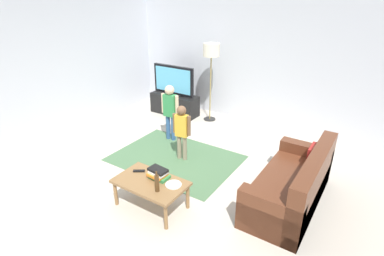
# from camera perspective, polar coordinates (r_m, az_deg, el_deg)

# --- Properties ---
(ground) EXTENTS (7.80, 7.80, 0.00)m
(ground) POSITION_cam_1_polar(r_m,az_deg,el_deg) (5.16, -3.70, -8.91)
(ground) COLOR beige
(wall_back) EXTENTS (6.00, 0.12, 2.70)m
(wall_back) POSITION_cam_1_polar(r_m,az_deg,el_deg) (7.09, 10.93, 11.92)
(wall_back) COLOR silver
(wall_back) RESTS_ON ground
(wall_left) EXTENTS (0.12, 6.00, 2.70)m
(wall_left) POSITION_cam_1_polar(r_m,az_deg,el_deg) (6.76, -25.20, 9.45)
(wall_left) COLOR silver
(wall_left) RESTS_ON ground
(area_rug) EXTENTS (2.20, 1.60, 0.01)m
(area_rug) POSITION_cam_1_polar(r_m,az_deg,el_deg) (5.65, -3.08, -5.63)
(area_rug) COLOR #4C724C
(area_rug) RESTS_ON ground
(tv_stand) EXTENTS (1.20, 0.44, 0.50)m
(tv_stand) POSITION_cam_1_polar(r_m,az_deg,el_deg) (7.58, -3.26, 4.42)
(tv_stand) COLOR black
(tv_stand) RESTS_ON ground
(tv) EXTENTS (1.10, 0.28, 0.71)m
(tv) POSITION_cam_1_polar(r_m,az_deg,el_deg) (7.38, -3.47, 8.78)
(tv) COLOR black
(tv) RESTS_ON tv_stand
(couch) EXTENTS (0.80, 1.80, 0.86)m
(couch) POSITION_cam_1_polar(r_m,az_deg,el_deg) (4.62, 18.64, -10.41)
(couch) COLOR brown
(couch) RESTS_ON ground
(floor_lamp) EXTENTS (0.36, 0.36, 1.78)m
(floor_lamp) POSITION_cam_1_polar(r_m,az_deg,el_deg) (6.88, 3.62, 13.57)
(floor_lamp) COLOR #262626
(floor_lamp) RESTS_ON ground
(child_near_tv) EXTENTS (0.39, 0.19, 1.15)m
(child_near_tv) POSITION_cam_1_polar(r_m,az_deg,el_deg) (6.09, -4.11, 3.78)
(child_near_tv) COLOR #33598C
(child_near_tv) RESTS_ON ground
(child_center) EXTENTS (0.34, 0.17, 1.03)m
(child_center) POSITION_cam_1_polar(r_m,az_deg,el_deg) (5.36, -1.93, 0.02)
(child_center) COLOR gray
(child_center) RESTS_ON ground
(coffee_table) EXTENTS (1.00, 0.60, 0.42)m
(coffee_table) POSITION_cam_1_polar(r_m,az_deg,el_deg) (4.34, -7.71, -10.34)
(coffee_table) COLOR olive
(coffee_table) RESTS_ON ground
(book_stack) EXTENTS (0.29, 0.22, 0.15)m
(book_stack) POSITION_cam_1_polar(r_m,az_deg,el_deg) (4.32, -6.31, -8.47)
(book_stack) COLOR #388C4C
(book_stack) RESTS_ON coffee_table
(bottle) EXTENTS (0.06, 0.06, 0.30)m
(bottle) POSITION_cam_1_polar(r_m,az_deg,el_deg) (4.05, -6.56, -10.14)
(bottle) COLOR #4C3319
(bottle) RESTS_ON coffee_table
(tv_remote) EXTENTS (0.17, 0.13, 0.02)m
(tv_remote) POSITION_cam_1_polar(r_m,az_deg,el_deg) (4.54, -9.84, -7.89)
(tv_remote) COLOR black
(tv_remote) RESTS_ON coffee_table
(plate) EXTENTS (0.22, 0.22, 0.02)m
(plate) POSITION_cam_1_polar(r_m,az_deg,el_deg) (4.20, -3.48, -10.50)
(plate) COLOR white
(plate) RESTS_ON coffee_table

